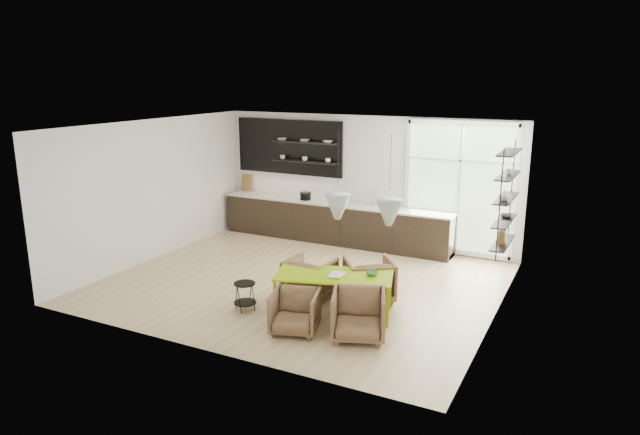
{
  "coord_description": "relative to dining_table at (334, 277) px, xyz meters",
  "views": [
    {
      "loc": [
        4.82,
        -8.82,
        3.78
      ],
      "look_at": [
        0.07,
        0.6,
        1.12
      ],
      "focal_mm": 32.0,
      "sensor_mm": 36.0,
      "label": 1
    }
  ],
  "objects": [
    {
      "name": "armchair_front_right",
      "position": [
        0.69,
        -0.62,
        -0.27
      ],
      "size": [
        1.0,
        1.01,
        0.72
      ],
      "primitive_type": "imported",
      "rotation": [
        0.0,
        0.0,
        0.37
      ],
      "color": "brown",
      "rests_on": "ground"
    },
    {
      "name": "room",
      "position": [
        -0.57,
        2.14,
        0.83
      ],
      "size": [
        7.02,
        6.01,
        2.91
      ],
      "color": "#DBB588",
      "rests_on": "ground"
    },
    {
      "name": "dining_table",
      "position": [
        0.0,
        0.0,
        0.0
      ],
      "size": [
        2.01,
        1.33,
        0.68
      ],
      "rotation": [
        0.0,
        0.0,
        0.29
      ],
      "color": "#87B303",
      "rests_on": "ground"
    },
    {
      "name": "table_bowl",
      "position": [
        0.55,
        0.25,
        0.08
      ],
      "size": [
        0.27,
        0.27,
        0.06
      ],
      "primitive_type": "imported",
      "rotation": [
        0.0,
        0.0,
        0.45
      ],
      "color": "#4D8351",
      "rests_on": "dining_table"
    },
    {
      "name": "wire_stool",
      "position": [
        -1.37,
        -0.51,
        -0.32
      ],
      "size": [
        0.37,
        0.37,
        0.47
      ],
      "rotation": [
        0.0,
        0.0,
        0.03
      ],
      "color": "black",
      "rests_on": "ground"
    },
    {
      "name": "armchair_front_left",
      "position": [
        -0.24,
        -0.86,
        -0.31
      ],
      "size": [
        0.86,
        0.87,
        0.64
      ],
      "primitive_type": "imported",
      "rotation": [
        0.0,
        0.0,
        0.29
      ],
      "color": "brown",
      "rests_on": "ground"
    },
    {
      "name": "armchair_back_left",
      "position": [
        -0.68,
        0.47,
        -0.28
      ],
      "size": [
        0.78,
        0.8,
        0.71
      ],
      "primitive_type": "imported",
      "rotation": [
        0.0,
        0.0,
        3.12
      ],
      "color": "brown",
      "rests_on": "ground"
    },
    {
      "name": "table_book",
      "position": [
        -0.05,
        -0.04,
        0.06
      ],
      "size": [
        0.24,
        0.31,
        0.03
      ],
      "primitive_type": "imported",
      "rotation": [
        0.0,
        0.0,
        0.08
      ],
      "color": "white",
      "rests_on": "dining_table"
    },
    {
      "name": "right_shelving",
      "position": [
        2.21,
        2.22,
        1.02
      ],
      "size": [
        0.26,
        1.22,
        1.9
      ],
      "color": "black",
      "rests_on": "ground"
    },
    {
      "name": "kitchen_run",
      "position": [
        -1.84,
        3.74,
        -0.03
      ],
      "size": [
        5.54,
        0.69,
        2.75
      ],
      "color": "black",
      "rests_on": "ground"
    },
    {
      "name": "armchair_back_right",
      "position": [
        0.28,
        0.82,
        -0.26
      ],
      "size": [
        1.1,
        1.11,
        0.73
      ],
      "primitive_type": "imported",
      "rotation": [
        0.0,
        0.0,
        3.76
      ],
      "color": "brown",
      "rests_on": "ground"
    }
  ]
}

